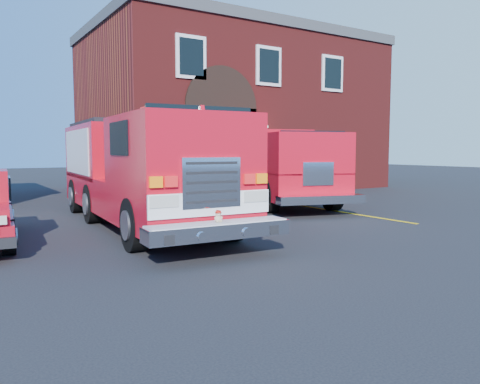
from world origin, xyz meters
TOP-DOWN VIEW (x-y plane):
  - ground at (0.00, 0.00)m, footprint 100.00×100.00m
  - parking_stripe_near at (6.50, 1.00)m, footprint 0.12×3.00m
  - parking_stripe_mid at (6.50, 4.00)m, footprint 0.12×3.00m
  - parking_stripe_far at (6.50, 7.00)m, footprint 0.12×3.00m
  - fire_station at (8.99, 13.98)m, footprint 15.20×10.20m
  - fire_engine at (-0.29, 3.60)m, footprint 3.35×10.05m
  - secondary_truck at (6.30, 6.29)m, footprint 5.21×9.37m

SIDE VIEW (x-z plane):
  - ground at x=0.00m, z-range 0.00..0.00m
  - parking_stripe_near at x=6.50m, z-range 0.00..0.01m
  - parking_stripe_mid at x=6.50m, z-range 0.00..0.01m
  - parking_stripe_far at x=6.50m, z-range 0.00..0.01m
  - fire_engine at x=-0.29m, z-range 0.05..3.11m
  - secondary_truck at x=6.30m, z-range 0.13..3.04m
  - fire_station at x=8.99m, z-range 0.03..8.48m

